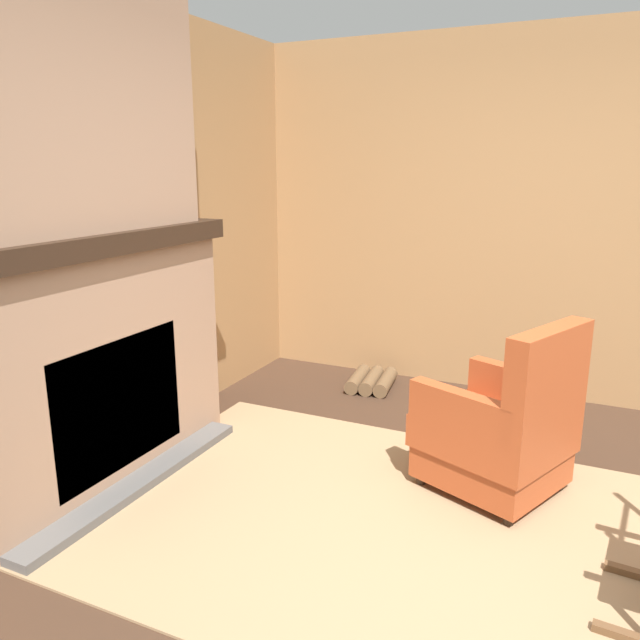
% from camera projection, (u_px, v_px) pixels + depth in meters
% --- Properties ---
extents(ground_plane, '(14.00, 14.00, 0.00)m').
position_uv_depth(ground_plane, '(508.00, 588.00, 2.62)').
color(ground_plane, '#3D281C').
extents(wood_panel_wall_left, '(0.06, 5.40, 2.67)m').
position_uv_depth(wood_panel_wall_left, '(52.00, 240.00, 3.28)').
color(wood_panel_wall_left, '#9E7247').
rests_on(wood_panel_wall_left, ground).
extents(wood_panel_wall_back, '(5.40, 0.09, 2.67)m').
position_uv_depth(wood_panel_wall_back, '(580.00, 219.00, 4.41)').
color(wood_panel_wall_back, '#9E7247').
rests_on(wood_panel_wall_back, ground).
extents(fireplace_hearth, '(0.57, 1.90, 1.39)m').
position_uv_depth(fireplace_hearth, '(95.00, 363.00, 3.35)').
color(fireplace_hearth, '#9E7A60').
rests_on(fireplace_hearth, ground).
extents(chimney_breast, '(0.31, 1.59, 1.26)m').
position_uv_depth(chimney_breast, '(69.00, 102.00, 3.03)').
color(chimney_breast, '#9E7A60').
rests_on(chimney_breast, fireplace_hearth).
extents(area_rug, '(3.13, 2.12, 0.01)m').
position_uv_depth(area_rug, '(396.00, 526.00, 3.05)').
color(area_rug, '#997A56').
rests_on(area_rug, ground).
extents(armchair, '(0.87, 0.85, 0.96)m').
position_uv_depth(armchair, '(501.00, 431.00, 3.30)').
color(armchair, '#A84723').
rests_on(armchair, ground).
extents(firewood_stack, '(0.40, 0.49, 0.11)m').
position_uv_depth(firewood_stack, '(372.00, 381.00, 4.94)').
color(firewood_stack, brown).
rests_on(firewood_stack, ground).
extents(storage_case, '(0.17, 0.25, 0.14)m').
position_uv_depth(storage_case, '(89.00, 216.00, 3.27)').
color(storage_case, gray).
rests_on(storage_case, fireplace_hearth).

